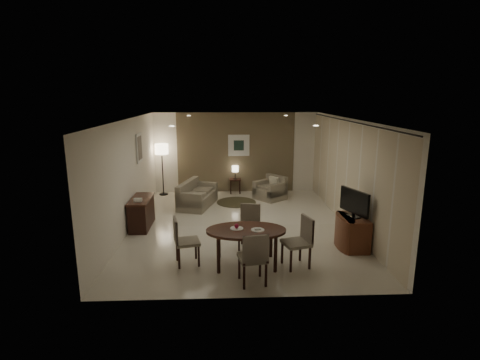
{
  "coord_description": "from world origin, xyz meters",
  "views": [
    {
      "loc": [
        -0.4,
        -9.08,
        3.28
      ],
      "look_at": [
        0.0,
        0.2,
        1.15
      ],
      "focal_mm": 28.0,
      "sensor_mm": 36.0,
      "label": 1
    }
  ],
  "objects_px": {
    "armchair": "(270,188)",
    "floor_lamp": "(163,170)",
    "tv_cabinet": "(353,232)",
    "chair_far": "(249,227)",
    "console_desk": "(142,213)",
    "sofa": "(198,194)",
    "chair_right": "(296,242)",
    "chair_near": "(252,257)",
    "dining_table": "(246,247)",
    "side_table": "(235,186)",
    "chair_left": "(187,241)"
  },
  "relations": [
    {
      "from": "chair_near",
      "to": "side_table",
      "type": "height_order",
      "value": "chair_near"
    },
    {
      "from": "tv_cabinet",
      "to": "armchair",
      "type": "height_order",
      "value": "armchair"
    },
    {
      "from": "console_desk",
      "to": "armchair",
      "type": "distance_m",
      "value": 4.3
    },
    {
      "from": "armchair",
      "to": "chair_left",
      "type": "bearing_deg",
      "value": -64.58
    },
    {
      "from": "chair_far",
      "to": "chair_left",
      "type": "bearing_deg",
      "value": -138.32
    },
    {
      "from": "dining_table",
      "to": "chair_far",
      "type": "xyz_separation_m",
      "value": [
        0.11,
        0.82,
        0.11
      ]
    },
    {
      "from": "chair_left",
      "to": "sofa",
      "type": "distance_m",
      "value": 3.95
    },
    {
      "from": "dining_table",
      "to": "sofa",
      "type": "distance_m",
      "value": 4.22
    },
    {
      "from": "dining_table",
      "to": "sofa",
      "type": "height_order",
      "value": "sofa"
    },
    {
      "from": "tv_cabinet",
      "to": "dining_table",
      "type": "bearing_deg",
      "value": -162.4
    },
    {
      "from": "dining_table",
      "to": "side_table",
      "type": "xyz_separation_m",
      "value": [
        -0.04,
        5.51,
        -0.12
      ]
    },
    {
      "from": "chair_right",
      "to": "floor_lamp",
      "type": "bearing_deg",
      "value": -163.91
    },
    {
      "from": "console_desk",
      "to": "chair_left",
      "type": "height_order",
      "value": "chair_left"
    },
    {
      "from": "chair_far",
      "to": "armchair",
      "type": "distance_m",
      "value": 3.99
    },
    {
      "from": "console_desk",
      "to": "chair_far",
      "type": "height_order",
      "value": "chair_far"
    },
    {
      "from": "console_desk",
      "to": "sofa",
      "type": "relative_size",
      "value": 0.76
    },
    {
      "from": "dining_table",
      "to": "side_table",
      "type": "relative_size",
      "value": 3.19
    },
    {
      "from": "tv_cabinet",
      "to": "armchair",
      "type": "bearing_deg",
      "value": 108.83
    },
    {
      "from": "dining_table",
      "to": "chair_far",
      "type": "relative_size",
      "value": 1.65
    },
    {
      "from": "tv_cabinet",
      "to": "sofa",
      "type": "xyz_separation_m",
      "value": [
        -3.61,
        3.28,
        0.02
      ]
    },
    {
      "from": "floor_lamp",
      "to": "chair_left",
      "type": "bearing_deg",
      "value": -76.2
    },
    {
      "from": "chair_right",
      "to": "tv_cabinet",
      "type": "bearing_deg",
      "value": 105.75
    },
    {
      "from": "chair_right",
      "to": "armchair",
      "type": "relative_size",
      "value": 1.2
    },
    {
      "from": "chair_right",
      "to": "armchair",
      "type": "distance_m",
      "value": 4.81
    },
    {
      "from": "sofa",
      "to": "side_table",
      "type": "height_order",
      "value": "sofa"
    },
    {
      "from": "console_desk",
      "to": "tv_cabinet",
      "type": "bearing_deg",
      "value": -17.05
    },
    {
      "from": "armchair",
      "to": "floor_lamp",
      "type": "relative_size",
      "value": 0.48
    },
    {
      "from": "chair_left",
      "to": "side_table",
      "type": "bearing_deg",
      "value": -24.23
    },
    {
      "from": "chair_right",
      "to": "chair_far",
      "type": "bearing_deg",
      "value": -153.31
    },
    {
      "from": "chair_far",
      "to": "chair_left",
      "type": "height_order",
      "value": "chair_left"
    },
    {
      "from": "tv_cabinet",
      "to": "chair_far",
      "type": "bearing_deg",
      "value": 178.5
    },
    {
      "from": "chair_near",
      "to": "sofa",
      "type": "bearing_deg",
      "value": -84.72
    },
    {
      "from": "chair_right",
      "to": "sofa",
      "type": "xyz_separation_m",
      "value": [
        -2.18,
        4.15,
        -0.12
      ]
    },
    {
      "from": "tv_cabinet",
      "to": "chair_right",
      "type": "height_order",
      "value": "chair_right"
    },
    {
      "from": "chair_near",
      "to": "floor_lamp",
      "type": "xyz_separation_m",
      "value": [
        -2.52,
        6.13,
        0.36
      ]
    },
    {
      "from": "chair_near",
      "to": "sofa",
      "type": "relative_size",
      "value": 0.62
    },
    {
      "from": "chair_left",
      "to": "floor_lamp",
      "type": "height_order",
      "value": "floor_lamp"
    },
    {
      "from": "chair_near",
      "to": "floor_lamp",
      "type": "bearing_deg",
      "value": -77.46
    },
    {
      "from": "chair_near",
      "to": "chair_far",
      "type": "bearing_deg",
      "value": -101.41
    },
    {
      "from": "tv_cabinet",
      "to": "chair_left",
      "type": "distance_m",
      "value": 3.6
    },
    {
      "from": "tv_cabinet",
      "to": "floor_lamp",
      "type": "relative_size",
      "value": 0.53
    },
    {
      "from": "tv_cabinet",
      "to": "chair_left",
      "type": "bearing_deg",
      "value": -169.33
    },
    {
      "from": "chair_far",
      "to": "armchair",
      "type": "height_order",
      "value": "chair_far"
    },
    {
      "from": "dining_table",
      "to": "chair_near",
      "type": "distance_m",
      "value": 0.75
    },
    {
      "from": "chair_far",
      "to": "sofa",
      "type": "relative_size",
      "value": 0.6
    },
    {
      "from": "dining_table",
      "to": "chair_right",
      "type": "bearing_deg",
      "value": -6.77
    },
    {
      "from": "chair_near",
      "to": "chair_far",
      "type": "relative_size",
      "value": 1.03
    },
    {
      "from": "tv_cabinet",
      "to": "chair_near",
      "type": "xyz_separation_m",
      "value": [
        -2.32,
        -1.49,
        0.14
      ]
    },
    {
      "from": "armchair",
      "to": "floor_lamp",
      "type": "distance_m",
      "value": 3.6
    },
    {
      "from": "chair_right",
      "to": "floor_lamp",
      "type": "distance_m",
      "value": 6.49
    }
  ]
}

